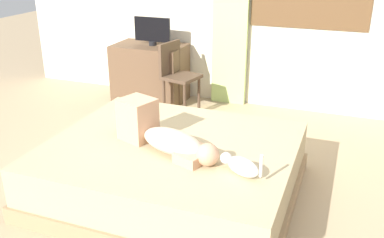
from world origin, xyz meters
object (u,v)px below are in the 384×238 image
at_px(bed, 172,169).
at_px(tv_monitor, 152,31).
at_px(desk, 150,73).
at_px(cup, 171,46).
at_px(person_lying, 163,135).
at_px(cat, 241,166).
at_px(chair_by_desk, 177,72).

height_order(bed, tv_monitor, tv_monitor).
xyz_separation_m(desk, cup, (0.37, -0.17, 0.42)).
xyz_separation_m(person_lying, cup, (-0.77, 1.94, 0.22)).
bearing_deg(person_lying, desk, 118.58).
bearing_deg(desk, cup, -24.05).
relative_size(cat, cup, 3.69).
distance_m(bed, chair_by_desk, 1.88).
relative_size(desk, tv_monitor, 1.87).
height_order(tv_monitor, cup, tv_monitor).
distance_m(person_lying, cat, 0.70).
bearing_deg(chair_by_desk, cup, 136.95).
height_order(cat, chair_by_desk, chair_by_desk).
relative_size(cup, chair_by_desk, 0.11).
height_order(desk, tv_monitor, tv_monitor).
relative_size(person_lying, cup, 10.26).
xyz_separation_m(cat, tv_monitor, (-1.76, 2.29, 0.40)).
bearing_deg(tv_monitor, chair_by_desk, -32.29).
height_order(person_lying, desk, person_lying).
bearing_deg(cup, cat, -55.74).
height_order(cat, desk, desk).
bearing_deg(desk, cat, -51.55).
height_order(bed, cup, cup).
height_order(desk, cup, cup).
distance_m(desk, cup, 0.58).
xyz_separation_m(bed, tv_monitor, (-1.12, 2.00, 0.70)).
distance_m(desk, tv_monitor, 0.55).
bearing_deg(cup, person_lying, -68.21).
relative_size(bed, person_lying, 2.15).
height_order(bed, desk, desk).
bearing_deg(bed, tv_monitor, 119.16).
distance_m(person_lying, tv_monitor, 2.39).
xyz_separation_m(person_lying, desk, (-1.14, 2.10, -0.20)).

